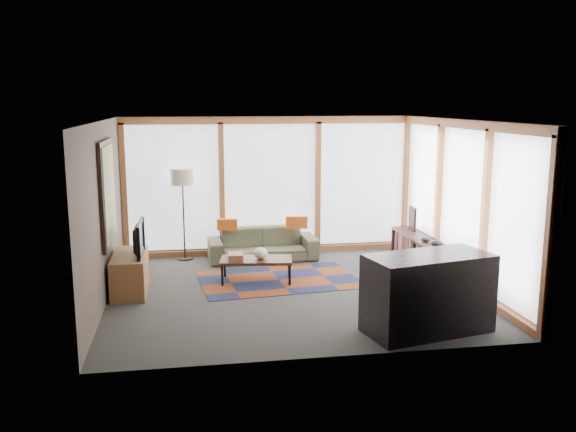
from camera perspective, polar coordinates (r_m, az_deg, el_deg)
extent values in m
plane|color=#30302D|center=(9.46, 0.40, -7.01)|extent=(5.50, 5.50, 0.00)
cube|color=#483D33|center=(9.10, -16.91, 0.25)|extent=(0.04, 5.00, 2.60)
cube|color=#483D33|center=(6.75, 4.04, -2.86)|extent=(5.50, 0.04, 2.60)
cube|color=silver|center=(9.02, 0.42, 8.93)|extent=(5.50, 5.00, 0.04)
cube|color=white|center=(11.56, -1.68, 2.86)|extent=(5.30, 0.02, 2.35)
cube|color=white|center=(9.98, 16.00, 1.18)|extent=(0.02, 4.80, 2.35)
cube|color=black|center=(9.35, -16.55, 2.09)|extent=(0.05, 1.35, 1.55)
cube|color=yellow|center=(9.35, -16.37, 2.10)|extent=(0.02, 1.20, 1.40)
cube|color=maroon|center=(10.01, -0.91, -5.98)|extent=(2.66, 1.86, 0.01)
imported|color=#373C2A|center=(11.21, -2.40, -2.65)|extent=(2.00, 0.84, 0.58)
cube|color=#BC5016|center=(11.09, -5.71, -0.79)|extent=(0.38, 0.16, 0.20)
cube|color=#BC5016|center=(11.19, 0.81, -0.59)|extent=(0.41, 0.17, 0.22)
cube|color=brown|center=(9.81, -4.91, -3.79)|extent=(0.25, 0.31, 0.10)
ellipsoid|color=silver|center=(9.79, -2.56, -3.52)|extent=(0.25, 0.25, 0.19)
ellipsoid|color=black|center=(10.25, 13.74, -2.47)|extent=(0.24, 0.24, 0.10)
ellipsoid|color=black|center=(10.51, 12.76, -2.15)|extent=(0.17, 0.17, 0.08)
cube|color=black|center=(11.39, 11.57, -0.23)|extent=(0.06, 0.33, 0.43)
cube|color=brown|center=(9.64, -14.56, -5.19)|extent=(0.49, 1.19, 0.59)
imported|color=black|center=(9.46, -14.16, -2.03)|extent=(0.13, 0.89, 0.51)
cube|color=black|center=(7.92, 12.96, -7.07)|extent=(1.70, 1.06, 1.00)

